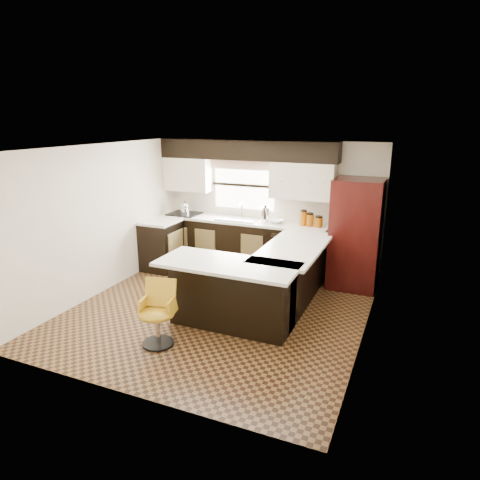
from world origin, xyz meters
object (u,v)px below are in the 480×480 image
at_px(peninsula_return, 232,295).
at_px(refrigerator, 356,234).
at_px(peninsula_long, 289,277).
at_px(bar_chair, 157,314).

distance_m(peninsula_return, refrigerator, 2.55).
height_order(peninsula_long, refrigerator, refrigerator).
xyz_separation_m(peninsula_return, bar_chair, (-0.65, -0.86, -0.03)).
xyz_separation_m(peninsula_long, refrigerator, (0.79, 1.16, 0.47)).
bearing_deg(peninsula_long, refrigerator, 55.93).
height_order(refrigerator, bar_chair, refrigerator).
relative_size(peninsula_return, bar_chair, 1.98).
bearing_deg(bar_chair, peninsula_long, 45.46).
distance_m(peninsula_long, bar_chair, 2.18).
xyz_separation_m(peninsula_long, peninsula_return, (-0.53, -0.97, 0.00)).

